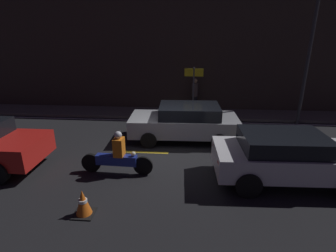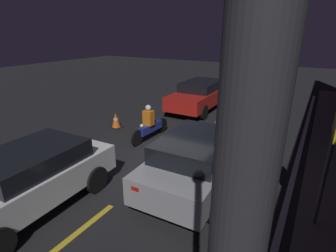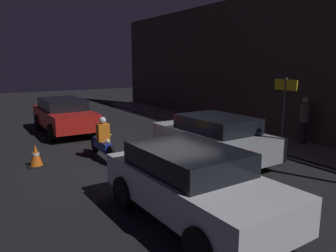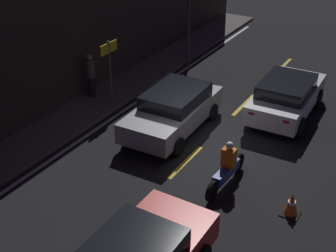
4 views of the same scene
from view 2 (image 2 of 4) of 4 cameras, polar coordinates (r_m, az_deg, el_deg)
The scene contains 12 objects.
ground_plane at distance 8.34m, azimuth -0.61°, elevation -8.03°, with size 56.00×56.00×0.00m, color black.
lane_dash_a at distance 17.20m, azimuth 16.87°, elevation 5.96°, with size 2.00×0.14×0.01m.
lane_dash_b at distance 13.01m, azimuth 11.95°, elevation 2.02°, with size 2.00×0.14×0.01m.
lane_dash_c at distance 9.12m, azimuth 2.64°, elevation -5.46°, with size 2.00×0.14×0.01m.
lane_dash_d at distance 6.14m, azimuth -18.90°, elevation -20.95°, with size 2.00×0.14×0.01m.
lane_solid_kerb at distance 7.43m, azimuth 24.66°, elevation -13.88°, with size 25.20×0.14×0.01m.
taxi_red at distance 13.82m, azimuth 6.93°, elevation 6.81°, with size 4.46×1.93×1.48m.
hatchback_silver at distance 7.02m, azimuth 6.53°, elevation -6.95°, with size 4.24×2.04×1.42m.
sedan_white at distance 6.84m, azimuth -28.19°, elevation -9.91°, with size 4.12×2.01×1.44m.
motorcycle at distance 9.98m, azimuth -3.91°, elevation 0.21°, with size 2.21×0.37×1.36m.
traffic_cone_near at distance 11.42m, azimuth -11.28°, elevation 1.19°, with size 0.48×0.48×0.65m.
shop_sign at distance 5.83m, azimuth 31.90°, elevation -4.41°, with size 0.90×0.08×2.40m.
Camera 2 is at (6.31, 3.80, 3.92)m, focal length 28.00 mm.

